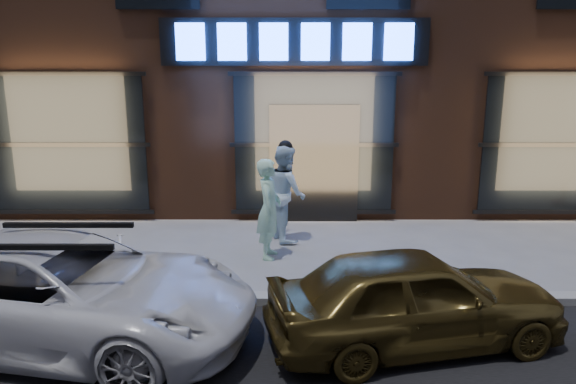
# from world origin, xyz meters

# --- Properties ---
(ground) EXTENTS (90.00, 90.00, 0.00)m
(ground) POSITION_xyz_m (0.00, 0.00, 0.00)
(ground) COLOR slate
(ground) RESTS_ON ground
(curb) EXTENTS (60.00, 0.25, 0.12)m
(curb) POSITION_xyz_m (0.00, 0.00, 0.06)
(curb) COLOR gray
(curb) RESTS_ON ground
(man_bowtie) EXTENTS (0.47, 0.66, 1.71)m
(man_bowtie) POSITION_xyz_m (-0.84, 1.82, 0.85)
(man_bowtie) COLOR #BCF7D3
(man_bowtie) RESTS_ON ground
(man_cap) EXTENTS (0.93, 1.05, 1.79)m
(man_cap) POSITION_xyz_m (-0.57, 2.77, 0.89)
(man_cap) COLOR white
(man_cap) RESTS_ON ground
(white_suv) EXTENTS (4.98, 2.96, 1.30)m
(white_suv) POSITION_xyz_m (-3.23, -1.06, 0.65)
(white_suv) COLOR silver
(white_suv) RESTS_ON ground
(gold_sedan) EXTENTS (3.73, 2.13, 1.19)m
(gold_sedan) POSITION_xyz_m (0.98, -1.14, 0.60)
(gold_sedan) COLOR brown
(gold_sedan) RESTS_ON ground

